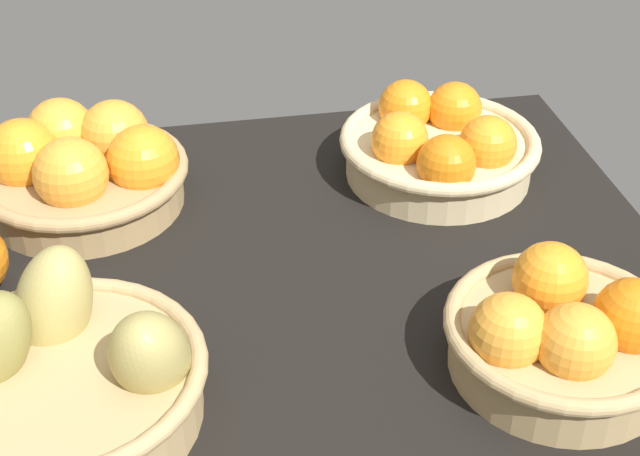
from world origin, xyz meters
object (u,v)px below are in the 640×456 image
object	(u,v)px
basket_near_right	(563,333)
basket_far_right	(439,146)
basket_near_left_pears	(64,373)
basket_far_left	(84,168)

from	to	relation	value
basket_near_right	basket_far_right	bearing A→B (deg)	92.00
basket_far_right	basket_near_right	world-z (taller)	basket_near_right
basket_near_left_pears	basket_far_right	bearing A→B (deg)	37.04
basket_far_right	basket_near_left_pears	distance (cm)	54.09
basket_far_right	basket_far_left	bearing A→B (deg)	177.29
basket_near_left_pears	basket_near_right	bearing A→B (deg)	-3.63
basket_far_right	basket_far_left	distance (cm)	42.45
basket_far_right	basket_far_left	xyz separation A→B (cm)	(-42.40, 2.01, 0.39)
basket_near_right	basket_far_left	size ratio (longest dim) A/B	0.90
basket_far_right	basket_far_left	world-z (taller)	basket_far_left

